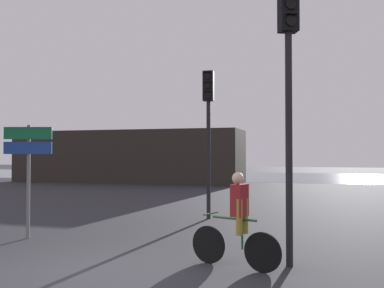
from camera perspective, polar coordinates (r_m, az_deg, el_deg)
ground_plane at (r=7.31m, az=-15.58°, el=-16.60°), size 120.00×120.00×0.00m
water_strip at (r=37.34m, az=10.59°, el=-4.30°), size 80.00×16.00×0.01m
distant_building at (r=29.87m, az=-8.57°, el=-1.67°), size 15.81×4.00×3.52m
traffic_light_center at (r=12.85m, az=2.20°, el=3.77°), size 0.34×0.35×4.43m
traffic_light_near_right at (r=7.70m, az=12.76°, el=9.79°), size 0.39×0.41×4.95m
direction_sign_post at (r=10.47m, az=-21.01°, el=-2.00°), size 1.06×0.34×2.60m
cyclist at (r=7.37m, az=6.10°, el=-9.99°), size 1.63×0.67×1.62m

